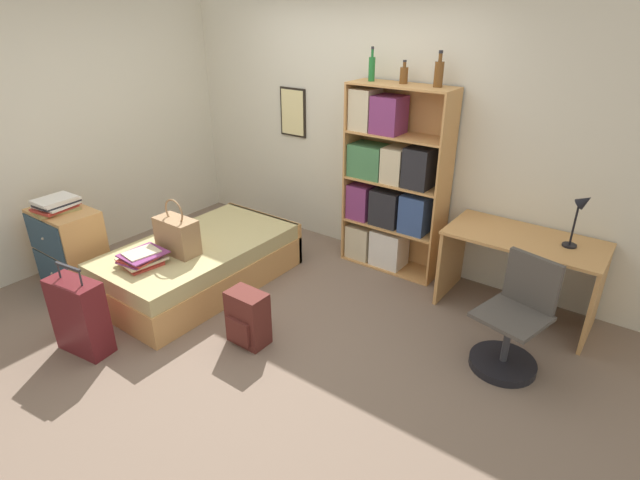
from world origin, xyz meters
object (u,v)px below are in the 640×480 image
(bottle_brown, at_px, (404,75))
(desk, at_px, (521,261))
(bottle_clear, at_px, (439,73))
(desk_chair, at_px, (511,334))
(handbag, at_px, (177,235))
(waste_bin, at_px, (531,308))
(book_stack_on_bed, at_px, (142,258))
(dresser, at_px, (70,248))
(suitcase, at_px, (80,316))
(bookcase, at_px, (388,186))
(backpack, at_px, (248,318))
(bottle_green, at_px, (372,68))
(magazine_pile_on_dresser, at_px, (56,204))
(desk_lamp, at_px, (581,210))
(bed, at_px, (202,263))

(bottle_brown, bearing_deg, desk, -8.03)
(bottle_clear, xyz_separation_m, desk_chair, (1.14, -0.89, -1.63))
(handbag, distance_m, desk_chair, 2.82)
(waste_bin, bearing_deg, book_stack_on_bed, -147.35)
(bottle_clear, distance_m, desk, 1.70)
(handbag, relative_size, bottle_clear, 1.72)
(dresser, relative_size, bottle_brown, 3.79)
(book_stack_on_bed, relative_size, desk_chair, 0.45)
(suitcase, distance_m, dresser, 1.14)
(bookcase, bearing_deg, book_stack_on_bed, -122.23)
(handbag, bearing_deg, book_stack_on_bed, -100.25)
(bottle_clear, distance_m, desk_chair, 2.18)
(bottle_clear, bearing_deg, desk, -10.13)
(bottle_brown, bearing_deg, backpack, -98.01)
(desk, bearing_deg, handbag, -149.43)
(suitcase, height_order, bottle_green, bottle_green)
(handbag, bearing_deg, waste_bin, 27.99)
(bookcase, height_order, desk, bookcase)
(magazine_pile_on_dresser, distance_m, waste_bin, 4.21)
(desk_lamp, xyz_separation_m, desk_chair, (-0.16, -0.75, -0.76))
(handbag, xyz_separation_m, bottle_green, (0.92, 1.63, 1.30))
(book_stack_on_bed, height_order, desk, desk)
(bookcase, distance_m, desk_chair, 1.84)
(suitcase, height_order, bottle_clear, bottle_clear)
(bookcase, xyz_separation_m, bottle_brown, (0.06, 0.05, 1.02))
(bottle_clear, bearing_deg, bed, -138.12)
(magazine_pile_on_dresser, height_order, bookcase, bookcase)
(bed, relative_size, bottle_brown, 9.17)
(bottle_brown, relative_size, desk_lamp, 0.44)
(handbag, height_order, bottle_brown, bottle_brown)
(backpack, height_order, waste_bin, backpack)
(bed, distance_m, magazine_pile_on_dresser, 1.37)
(desk_chair, distance_m, waste_bin, 0.67)
(bed, distance_m, bookcase, 1.92)
(suitcase, height_order, bookcase, bookcase)
(book_stack_on_bed, distance_m, desk_lamp, 3.50)
(bed, bearing_deg, bookcase, 49.14)
(suitcase, bearing_deg, bottle_brown, 65.64)
(bottle_brown, xyz_separation_m, desk_lamp, (1.63, -0.15, -0.84))
(dresser, bearing_deg, backpack, 8.93)
(bed, relative_size, bottle_clear, 6.20)
(desk, bearing_deg, magazine_pile_on_dresser, -150.66)
(bottle_brown, distance_m, waste_bin, 2.27)
(magazine_pile_on_dresser, height_order, bottle_clear, bottle_clear)
(desk_lamp, bearing_deg, bottle_brown, 174.76)
(dresser, distance_m, bottle_brown, 3.42)
(suitcase, distance_m, bottle_brown, 3.30)
(bed, bearing_deg, handbag, -85.66)
(bed, height_order, bottle_green, bottle_green)
(desk_chair, xyz_separation_m, waste_bin, (-0.02, 0.66, -0.13))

